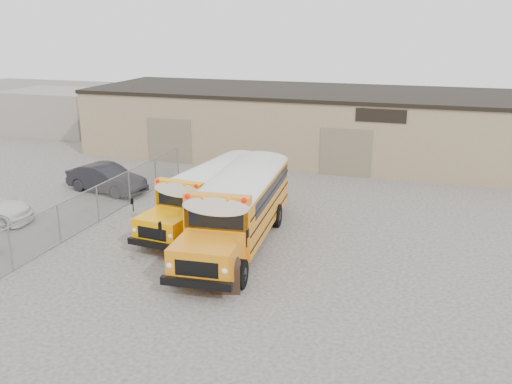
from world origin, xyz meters
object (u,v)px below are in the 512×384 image
(school_bus_left, at_px, (257,163))
(school_bus_right, at_px, (270,166))
(tarp_bundle, at_px, (227,271))
(car_dark, at_px, (106,178))

(school_bus_left, bearing_deg, school_bus_right, -49.07)
(school_bus_right, bearing_deg, tarp_bundle, -81.56)
(tarp_bundle, relative_size, car_dark, 0.30)
(car_dark, bearing_deg, school_bus_right, -68.07)
(tarp_bundle, bearing_deg, school_bus_left, 102.70)
(tarp_bundle, height_order, car_dark, car_dark)
(school_bus_right, height_order, car_dark, school_bus_right)
(tarp_bundle, bearing_deg, school_bus_right, 98.44)
(school_bus_left, distance_m, car_dark, 8.57)
(tarp_bundle, bearing_deg, car_dark, 138.93)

